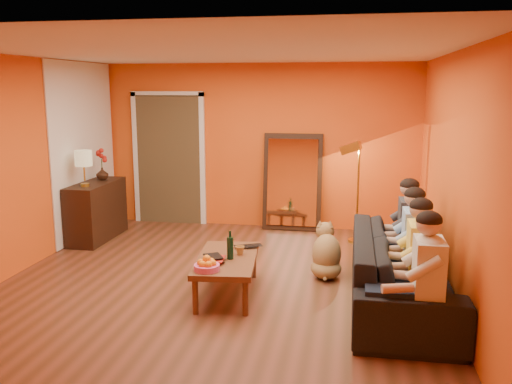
% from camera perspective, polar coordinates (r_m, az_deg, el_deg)
% --- Properties ---
extents(room_shell, '(5.00, 5.50, 2.60)m').
position_cam_1_polar(room_shell, '(6.33, -3.33, 2.55)').
color(room_shell, brown).
rests_on(room_shell, ground).
extents(white_accent, '(0.02, 1.90, 2.58)m').
position_cam_1_polar(white_accent, '(8.50, -17.63, 4.21)').
color(white_accent, white).
rests_on(white_accent, wall_left).
extents(doorway_recess, '(1.06, 0.30, 2.10)m').
position_cam_1_polar(doorway_recess, '(9.13, -8.89, 3.45)').
color(doorway_recess, '#3F2D19').
rests_on(doorway_recess, floor).
extents(door_jamb_left, '(0.08, 0.06, 2.20)m').
position_cam_1_polar(door_jamb_left, '(9.22, -12.49, 3.39)').
color(door_jamb_left, white).
rests_on(door_jamb_left, wall_back).
extents(door_jamb_right, '(0.08, 0.06, 2.20)m').
position_cam_1_polar(door_jamb_right, '(8.85, -5.65, 3.29)').
color(door_jamb_right, white).
rests_on(door_jamb_right, wall_back).
extents(door_header, '(1.22, 0.06, 0.08)m').
position_cam_1_polar(door_header, '(8.94, -9.35, 10.16)').
color(door_header, white).
rests_on(door_header, wall_back).
extents(mirror_frame, '(0.92, 0.27, 1.51)m').
position_cam_1_polar(mirror_frame, '(8.53, 3.86, 1.06)').
color(mirror_frame, black).
rests_on(mirror_frame, floor).
extents(mirror_glass, '(0.78, 0.21, 1.35)m').
position_cam_1_polar(mirror_glass, '(8.49, 3.83, 1.01)').
color(mirror_glass, white).
rests_on(mirror_glass, mirror_frame).
extents(sideboard, '(0.44, 1.18, 0.85)m').
position_cam_1_polar(sideboard, '(8.36, -16.43, -1.92)').
color(sideboard, black).
rests_on(sideboard, floor).
extents(table_lamp, '(0.24, 0.24, 0.51)m').
position_cam_1_polar(table_lamp, '(7.98, -17.65, 2.38)').
color(table_lamp, beige).
rests_on(table_lamp, sideboard).
extents(sofa, '(2.50, 0.98, 0.73)m').
position_cam_1_polar(sofa, '(5.86, 14.99, -7.93)').
color(sofa, black).
rests_on(sofa, floor).
extents(coffee_table, '(0.75, 1.28, 0.42)m').
position_cam_1_polar(coffee_table, '(5.97, -3.07, -8.79)').
color(coffee_table, brown).
rests_on(coffee_table, floor).
extents(floor_lamp, '(0.34, 0.29, 1.44)m').
position_cam_1_polar(floor_lamp, '(7.91, 10.68, -0.19)').
color(floor_lamp, gold).
rests_on(floor_lamp, floor).
extents(dog, '(0.52, 0.65, 0.66)m').
position_cam_1_polar(dog, '(6.51, 7.45, -6.04)').
color(dog, '#A5844A').
rests_on(dog, floor).
extents(person_far_left, '(0.70, 0.44, 1.22)m').
position_cam_1_polar(person_far_left, '(4.86, 17.63, -9.01)').
color(person_far_left, beige).
rests_on(person_far_left, sofa).
extents(person_mid_left, '(0.70, 0.44, 1.22)m').
position_cam_1_polar(person_mid_left, '(5.37, 16.90, -7.03)').
color(person_mid_left, '#F4D951').
rests_on(person_mid_left, sofa).
extents(person_mid_right, '(0.70, 0.44, 1.22)m').
position_cam_1_polar(person_mid_right, '(5.90, 16.30, -5.39)').
color(person_mid_right, '#8EB3DB').
rests_on(person_mid_right, sofa).
extents(person_far_right, '(0.70, 0.44, 1.22)m').
position_cam_1_polar(person_far_right, '(6.42, 15.80, -4.02)').
color(person_far_right, '#313136').
rests_on(person_far_right, sofa).
extents(fruit_bowl, '(0.26, 0.26, 0.16)m').
position_cam_1_polar(fruit_bowl, '(5.49, -5.21, -7.42)').
color(fruit_bowl, '#E24F91').
rests_on(fruit_bowl, coffee_table).
extents(wine_bottle, '(0.07, 0.07, 0.31)m').
position_cam_1_polar(wine_bottle, '(5.80, -2.74, -5.59)').
color(wine_bottle, black).
rests_on(wine_bottle, coffee_table).
extents(tumbler, '(0.10, 0.10, 0.09)m').
position_cam_1_polar(tumbler, '(5.97, -1.70, -6.16)').
color(tumbler, '#B27F3F').
rests_on(tumbler, coffee_table).
extents(laptop, '(0.38, 0.32, 0.03)m').
position_cam_1_polar(laptop, '(6.19, -0.72, -5.88)').
color(laptop, black).
rests_on(laptop, coffee_table).
extents(book_lower, '(0.27, 0.30, 0.02)m').
position_cam_1_polar(book_lower, '(5.76, -5.31, -7.24)').
color(book_lower, black).
rests_on(book_lower, coffee_table).
extents(book_mid, '(0.20, 0.26, 0.02)m').
position_cam_1_polar(book_mid, '(5.76, -5.19, -7.02)').
color(book_mid, '#AE1C13').
rests_on(book_mid, book_lower).
extents(book_upper, '(0.26, 0.28, 0.02)m').
position_cam_1_polar(book_upper, '(5.73, -5.34, -6.89)').
color(book_upper, black).
rests_on(book_upper, book_mid).
extents(vase, '(0.18, 0.18, 0.19)m').
position_cam_1_polar(vase, '(8.48, -15.87, 1.86)').
color(vase, black).
rests_on(vase, sideboard).
extents(flowers, '(0.17, 0.17, 0.48)m').
position_cam_1_polar(flowers, '(8.45, -15.97, 3.65)').
color(flowers, '#AE1C13').
rests_on(flowers, vase).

